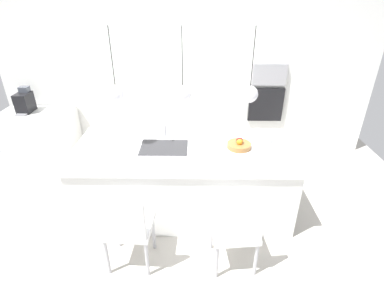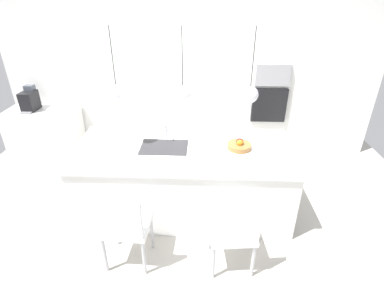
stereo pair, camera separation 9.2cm
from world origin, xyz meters
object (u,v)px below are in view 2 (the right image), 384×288
(oven, at_px, (269,105))
(chair_near, at_px, (125,225))
(fruit_bowl, at_px, (239,145))
(microwave, at_px, (273,75))
(coffee_machine, at_px, (30,100))
(chair_middle, at_px, (233,230))

(oven, xyz_separation_m, chair_near, (-1.82, -2.50, -0.34))
(fruit_bowl, bearing_deg, microwave, 67.70)
(fruit_bowl, height_order, chair_near, fruit_bowl)
(coffee_machine, relative_size, microwave, 0.70)
(fruit_bowl, bearing_deg, chair_middle, -97.31)
(microwave, bearing_deg, chair_near, -126.01)
(coffee_machine, bearing_deg, oven, 4.43)
(coffee_machine, xyz_separation_m, oven, (3.83, 0.30, -0.13))
(chair_near, relative_size, chair_middle, 1.02)
(oven, height_order, chair_middle, oven)
(fruit_bowl, bearing_deg, chair_near, -141.65)
(oven, bearing_deg, microwave, 0.00)
(microwave, height_order, oven, microwave)
(fruit_bowl, distance_m, chair_near, 1.55)
(chair_near, bearing_deg, microwave, 53.99)
(coffee_machine, height_order, oven, coffee_machine)
(coffee_machine, relative_size, oven, 0.68)
(coffee_machine, height_order, chair_near, coffee_machine)
(microwave, distance_m, chair_near, 3.21)
(microwave, bearing_deg, fruit_bowl, -112.30)
(coffee_machine, xyz_separation_m, chair_middle, (3.07, -2.21, -0.50))
(oven, xyz_separation_m, chair_middle, (-0.76, -2.50, -0.36))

